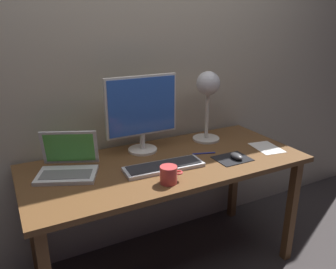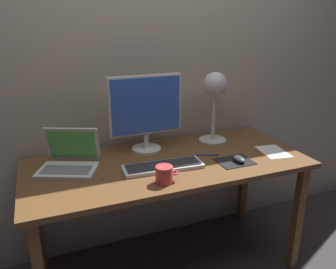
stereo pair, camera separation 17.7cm
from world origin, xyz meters
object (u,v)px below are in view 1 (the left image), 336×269
(monitor, at_px, (142,110))
(laptop, at_px, (68,162))
(keyboard_main, at_px, (164,166))
(coffee_mug, at_px, (169,175))
(pen, at_px, (204,153))
(desk_lamp, at_px, (208,91))
(mouse, at_px, (237,156))

(monitor, xyz_separation_m, laptop, (-0.47, -0.10, -0.20))
(keyboard_main, bearing_deg, coffee_mug, -108.50)
(keyboard_main, distance_m, coffee_mug, 0.17)
(keyboard_main, distance_m, pen, 0.32)
(laptop, distance_m, coffee_mug, 0.54)
(desk_lamp, height_order, coffee_mug, desk_lamp)
(keyboard_main, relative_size, laptop, 1.21)
(laptop, xyz_separation_m, desk_lamp, (0.92, 0.08, 0.27))
(pen, bearing_deg, desk_lamp, 53.47)
(mouse, bearing_deg, pen, 128.25)
(monitor, bearing_deg, desk_lamp, -1.61)
(laptop, relative_size, desk_lamp, 0.81)
(coffee_mug, relative_size, pen, 0.87)
(keyboard_main, bearing_deg, desk_lamp, 30.99)
(coffee_mug, bearing_deg, monitor, 83.21)
(desk_lamp, distance_m, pen, 0.41)
(desk_lamp, bearing_deg, monitor, 178.39)
(keyboard_main, distance_m, laptop, 0.51)
(mouse, bearing_deg, keyboard_main, 169.05)
(laptop, bearing_deg, pen, -8.79)
(mouse, distance_m, pen, 0.20)
(monitor, relative_size, laptop, 1.26)
(laptop, bearing_deg, desk_lamp, 5.08)
(monitor, distance_m, pen, 0.45)
(mouse, height_order, coffee_mug, coffee_mug)
(desk_lamp, distance_m, coffee_mug, 0.73)
(mouse, bearing_deg, laptop, 162.94)
(monitor, distance_m, desk_lamp, 0.46)
(keyboard_main, xyz_separation_m, desk_lamp, (0.46, 0.27, 0.32))
(laptop, height_order, pen, laptop)
(monitor, distance_m, coffee_mug, 0.50)
(mouse, relative_size, pen, 0.69)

